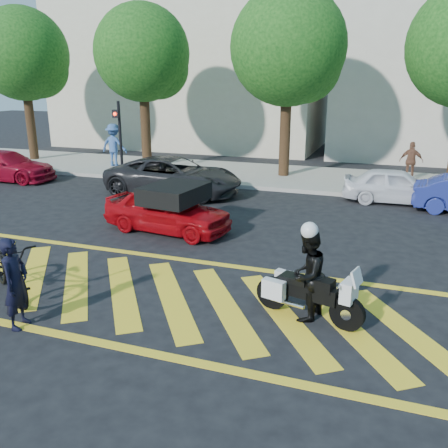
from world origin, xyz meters
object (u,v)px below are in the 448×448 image
(officer_bike, at_px, (16,283))
(parked_mid_right, at_px, (396,186))
(parked_left, at_px, (6,166))
(parked_mid_left, at_px, (174,176))
(police_motorcycle, at_px, (307,293))
(red_convertible, at_px, (167,210))
(officer_moto, at_px, (307,275))
(bicycle, at_px, (10,268))

(officer_bike, bearing_deg, parked_mid_right, -40.75)
(officer_bike, relative_size, parked_left, 0.38)
(parked_mid_left, bearing_deg, police_motorcycle, -142.34)
(red_convertible, relative_size, parked_mid_right, 1.03)
(police_motorcycle, bearing_deg, officer_moto, -135.55)
(parked_mid_right, bearing_deg, officer_bike, 149.84)
(officer_moto, relative_size, parked_mid_right, 0.47)
(parked_left, distance_m, parked_mid_right, 15.36)
(parked_mid_left, relative_size, parked_mid_right, 1.41)
(police_motorcycle, relative_size, parked_mid_left, 0.40)
(officer_bike, xyz_separation_m, red_convertible, (0.04, 5.63, -0.18))
(parked_mid_right, bearing_deg, red_convertible, 130.79)
(red_convertible, distance_m, parked_left, 10.23)
(officer_bike, distance_m, parked_mid_left, 9.82)
(parked_mid_left, bearing_deg, parked_mid_right, -80.69)
(officer_bike, distance_m, parked_mid_right, 12.58)
(officer_bike, xyz_separation_m, police_motorcycle, (4.55, 1.93, -0.31))
(officer_moto, relative_size, parked_left, 0.39)
(red_convertible, bearing_deg, officer_moto, -122.00)
(officer_bike, relative_size, officer_moto, 0.97)
(officer_moto, xyz_separation_m, parked_mid_right, (1.41, 9.16, -0.22))
(officer_bike, xyz_separation_m, officer_moto, (4.54, 1.92, 0.02))
(police_motorcycle, relative_size, officer_moto, 1.21)
(red_convertible, bearing_deg, police_motorcycle, -121.85)
(bicycle, distance_m, parked_mid_left, 8.79)
(bicycle, height_order, officer_moto, officer_moto)
(police_motorcycle, height_order, parked_mid_right, parked_mid_right)
(parked_left, relative_size, parked_mid_right, 1.19)
(parked_mid_right, bearing_deg, police_motorcycle, 169.38)
(red_convertible, bearing_deg, bicycle, 174.77)
(bicycle, relative_size, parked_left, 0.51)
(bicycle, bearing_deg, parked_left, 75.65)
(parked_left, bearing_deg, red_convertible, -117.28)
(officer_bike, height_order, officer_moto, officer_moto)
(parked_mid_right, bearing_deg, parked_mid_left, 98.48)
(parked_mid_right, bearing_deg, parked_left, 93.29)
(police_motorcycle, xyz_separation_m, red_convertible, (-4.51, 3.70, 0.13))
(officer_moto, bearing_deg, parked_mid_right, -173.95)
(parked_left, xyz_separation_m, parked_mid_right, (15.30, 1.40, -0.01))
(bicycle, bearing_deg, parked_mid_left, 36.35)
(police_motorcycle, distance_m, parked_mid_right, 9.26)
(police_motorcycle, distance_m, red_convertible, 5.83)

